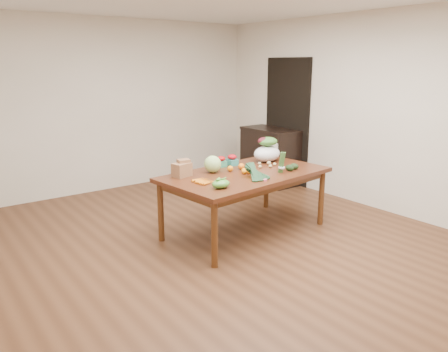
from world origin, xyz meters
TOP-DOWN VIEW (x-y plane):
  - floor at (0.00, 0.00)m, footprint 6.00×6.00m
  - room_walls at (0.00, 0.00)m, footprint 5.02×6.02m
  - dining_table at (0.41, 0.19)m, footprint 2.07×1.29m
  - doorway_dark at (2.48, 1.60)m, footprint 0.02×1.00m
  - cabinet at (2.22, 1.72)m, footprint 0.52×1.02m
  - dish_towel at (1.96, 1.40)m, footprint 0.02×0.28m
  - paper_bag at (-0.29, 0.47)m, footprint 0.29×0.25m
  - cabbage at (0.10, 0.42)m, footprint 0.20×0.20m
  - strawberry_basket_a at (0.36, 0.60)m, footprint 0.13×0.13m
  - strawberry_basket_b at (0.52, 0.58)m, footprint 0.13×0.13m
  - orange_a at (0.30, 0.33)m, footprint 0.07×0.07m
  - orange_b at (0.47, 0.33)m, footprint 0.08×0.08m
  - orange_c at (0.54, 0.23)m, footprint 0.08×0.08m
  - mandarin_cluster at (0.43, 0.14)m, footprint 0.20×0.20m
  - carrots at (-0.22, 0.13)m, footprint 0.24×0.27m
  - snap_pea_bag at (-0.21, -0.17)m, footprint 0.20×0.15m
  - kale_bunch at (0.33, -0.13)m, footprint 0.36×0.43m
  - asparagus_bundle at (0.75, -0.08)m, footprint 0.09×0.12m
  - potato_a at (0.70, 0.25)m, footprint 0.05×0.04m
  - potato_b at (0.82, 0.19)m, footprint 0.05×0.04m
  - potato_c at (0.91, 0.32)m, footprint 0.06×0.05m
  - potato_d at (0.80, 0.38)m, footprint 0.05×0.04m
  - potato_e at (0.94, 0.24)m, footprint 0.05×0.04m
  - avocado_a at (0.89, -0.07)m, footprint 0.11×0.13m
  - avocado_b at (0.99, -0.05)m, footprint 0.11×0.13m
  - salad_bag at (1.02, 0.48)m, footprint 0.41×0.32m

SIDE VIEW (x-z plane):
  - floor at x=0.00m, z-range 0.00..0.00m
  - dining_table at x=0.41m, z-range 0.00..0.75m
  - cabinet at x=2.22m, z-range 0.00..0.94m
  - dish_towel at x=1.96m, z-range 0.33..0.78m
  - carrots at x=-0.22m, z-range 0.75..0.78m
  - potato_a at x=0.70m, z-range 0.75..0.79m
  - potato_e at x=0.94m, z-range 0.75..0.79m
  - potato_d at x=0.80m, z-range 0.75..0.79m
  - potato_b at x=0.82m, z-range 0.75..0.79m
  - potato_c at x=0.91m, z-range 0.75..0.80m
  - orange_a at x=0.30m, z-range 0.75..0.82m
  - avocado_b at x=0.99m, z-range 0.75..0.83m
  - avocado_a at x=0.89m, z-range 0.75..0.83m
  - orange_b at x=0.47m, z-range 0.75..0.83m
  - orange_c at x=0.54m, z-range 0.75..0.83m
  - mandarin_cluster at x=0.43m, z-range 0.75..0.84m
  - snap_pea_bag at x=-0.21m, z-range 0.75..0.84m
  - strawberry_basket_a at x=0.36m, z-range 0.75..0.85m
  - strawberry_basket_b at x=0.52m, z-range 0.75..0.86m
  - kale_bunch at x=0.33m, z-range 0.75..0.91m
  - paper_bag at x=-0.29m, z-range 0.75..0.94m
  - cabbage at x=0.10m, z-range 0.75..0.95m
  - asparagus_bundle at x=0.75m, z-range 0.75..1.00m
  - salad_bag at x=1.02m, z-range 0.75..1.04m
  - doorway_dark at x=2.48m, z-range 0.00..2.10m
  - room_walls at x=0.00m, z-range 0.00..2.70m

